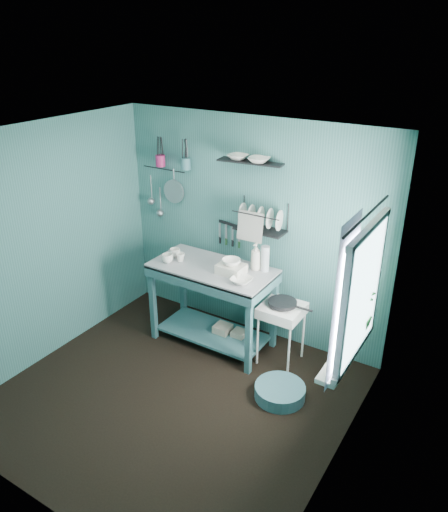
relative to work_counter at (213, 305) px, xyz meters
The scene contains 36 objects.
floor 1.12m from the work_counter, 79.12° to the right, with size 3.20×3.20×0.00m, color black.
ceiling 2.27m from the work_counter, 79.12° to the right, with size 3.20×3.20×0.00m, color silver.
wall_back 0.94m from the work_counter, 68.96° to the left, with size 3.20×3.20×0.00m, color #36706E.
wall_front 2.62m from the work_counter, 85.60° to the right, with size 3.20×3.20×0.00m, color #36706E.
wall_left 1.89m from the work_counter, 144.61° to the right, with size 3.00×3.00×0.00m, color #36706E.
wall_right 2.19m from the work_counter, 29.16° to the right, with size 3.00×3.00×0.00m, color #36706E.
work_counter is the anchor object (origin of this frame).
mug_left 0.73m from the work_counter, 161.57° to the right, with size 0.12×0.12×0.10m, color white.
mug_mid 0.65m from the work_counter, behind, with size 0.10×0.10×0.09m, color white.
mug_right 0.72m from the work_counter, behind, with size 0.12×0.12×0.10m, color white.
wash_tub 0.58m from the work_counter, ahead, with size 0.28×0.22×0.10m, color silver.
tub_bowl 0.66m from the work_counter, ahead, with size 0.20×0.20×0.06m, color white.
soap_bottle 0.78m from the work_counter, 25.46° to the left, with size 0.12×0.12×0.30m, color silver.
water_bottle 0.84m from the work_counter, 22.93° to the left, with size 0.09×0.09×0.28m, color silver.
counter_bowl 0.69m from the work_counter, 18.43° to the right, with size 0.22×0.22×0.05m, color white.
hotplate_stand 0.82m from the work_counter, ahead, with size 0.42×0.42×0.68m, color white.
frying_pan 0.85m from the work_counter, ahead, with size 0.30×0.30×0.04m, color black.
knife_strip 0.93m from the work_counter, 97.92° to the left, with size 0.32×0.02×0.03m, color black.
dish_rack 1.14m from the work_counter, 44.85° to the left, with size 0.55×0.24×0.32m, color black.
upper_shelf 1.63m from the work_counter, 61.00° to the left, with size 0.70×0.18×0.01m, color black.
shelf_bowl_left 1.63m from the work_counter, 80.05° to the left, with size 0.21×0.21×0.05m, color white.
shelf_bowl_right 1.70m from the work_counter, 51.39° to the left, with size 0.22×0.22×0.05m, color white.
utensil_cup_magenta 1.78m from the work_counter, 156.80° to the left, with size 0.11×0.11×0.13m, color #B32160.
utensil_cup_teal 1.62m from the work_counter, 145.80° to the left, with size 0.11×0.11×0.13m, color teal.
colander 1.42m from the work_counter, 151.40° to the left, with size 0.28×0.28×0.03m, color #9E9FA5.
ladle_outer 1.65m from the work_counter, 158.68° to the left, with size 0.01×0.01×0.30m, color #9E9FA5.
ladle_inner 1.47m from the work_counter, 156.27° to the left, with size 0.01×0.01×0.30m, color #9E9FA5.
hook_rail 1.70m from the work_counter, 154.28° to the left, with size 0.01×0.01×0.60m, color black.
window_glass 2.08m from the work_counter, 17.20° to the right, with size 1.10×1.10×0.00m, color white.
windowsill 1.81m from the work_counter, 18.00° to the right, with size 0.16×0.95×0.04m, color white.
curtain 2.15m from the work_counter, 26.40° to the right, with size 1.35×1.35×0.00m, color silver.
curtain_rod 2.40m from the work_counter, 17.62° to the right, with size 0.02×0.02×1.05m, color black.
potted_plant 1.79m from the work_counter, ahead, with size 0.27×0.27×0.48m, color #28642B.
storage_tin_large 0.38m from the work_counter, 26.57° to the left, with size 0.18×0.18×0.22m, color gray.
storage_tin_small 0.49m from the work_counter, 14.93° to the left, with size 0.15×0.15×0.20m, color gray.
floor_basin 1.24m from the work_counter, 23.11° to the right, with size 0.50×0.50×0.13m, color teal.
Camera 1 is at (2.46, -3.03, 3.30)m, focal length 35.00 mm.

